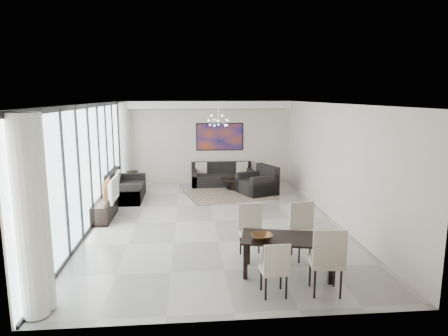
{
  "coord_description": "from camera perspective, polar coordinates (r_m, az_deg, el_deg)",
  "views": [
    {
      "loc": [
        -0.62,
        -9.57,
        3.09
      ],
      "look_at": [
        0.29,
        0.5,
        1.25
      ],
      "focal_mm": 32.0,
      "sensor_mm": 36.0,
      "label": 1
    }
  ],
  "objects": [
    {
      "name": "television",
      "position": [
        10.46,
        -15.97,
        -2.97
      ],
      "size": [
        0.14,
        1.03,
        0.59
      ],
      "primitive_type": "imported",
      "rotation": [
        0.0,
        0.0,
        1.58
      ],
      "color": "gray",
      "rests_on": "tv_console"
    },
    {
      "name": "sofa_main",
      "position": [
        13.97,
        -0.28,
        -1.36
      ],
      "size": [
        2.13,
        0.87,
        0.77
      ],
      "color": "black",
      "rests_on": "floor"
    },
    {
      "name": "room_shell",
      "position": [
        9.77,
        1.26,
        0.64
      ],
      "size": [
        6.0,
        9.0,
        2.9
      ],
      "color": "#A8A39B",
      "rests_on": "ground"
    },
    {
      "name": "tv_console",
      "position": [
        10.65,
        -16.65,
        -5.7
      ],
      "size": [
        0.42,
        1.48,
        0.46
      ],
      "primitive_type": "cube",
      "color": "black",
      "rests_on": "floor"
    },
    {
      "name": "coffee_table",
      "position": [
        13.43,
        1.84,
        -2.1
      ],
      "size": [
        1.03,
        1.03,
        0.36
      ],
      "color": "black",
      "rests_on": "floor"
    },
    {
      "name": "side_table",
      "position": [
        13.99,
        -12.93,
        -1.15
      ],
      "size": [
        0.4,
        0.4,
        0.56
      ],
      "color": "black",
      "rests_on": "floor"
    },
    {
      "name": "loveseat",
      "position": [
        12.41,
        -14.01,
        -3.0
      ],
      "size": [
        0.99,
        1.75,
        0.88
      ],
      "color": "black",
      "rests_on": "floor"
    },
    {
      "name": "bowl_coffee",
      "position": [
        13.41,
        1.81,
        -1.29
      ],
      "size": [
        0.23,
        0.23,
        0.07
      ],
      "primitive_type": "imported",
      "rotation": [
        0.0,
        0.0,
        -0.06
      ],
      "color": "brown",
      "rests_on": "coffee_table"
    },
    {
      "name": "dining_table",
      "position": [
        7.14,
        9.06,
        -10.44
      ],
      "size": [
        1.73,
        1.13,
        0.66
      ],
      "color": "black",
      "rests_on": "floor"
    },
    {
      "name": "bowl_dining",
      "position": [
        6.95,
        5.43,
        -9.77
      ],
      "size": [
        0.41,
        0.41,
        0.09
      ],
      "primitive_type": "imported",
      "rotation": [
        0.0,
        0.0,
        0.13
      ],
      "color": "brown",
      "rests_on": "dining_table"
    },
    {
      "name": "dining_chair_sw",
      "position": [
        6.35,
        7.35,
        -13.76
      ],
      "size": [
        0.43,
        0.43,
        0.89
      ],
      "color": "beige",
      "rests_on": "floor"
    },
    {
      "name": "dining_chair_nw",
      "position": [
        7.82,
        3.88,
        -8.33
      ],
      "size": [
        0.51,
        0.51,
        1.03
      ],
      "color": "beige",
      "rests_on": "floor"
    },
    {
      "name": "painting",
      "position": [
        14.15,
        -0.61,
        4.48
      ],
      "size": [
        1.68,
        0.04,
        0.98
      ],
      "primitive_type": "cube",
      "color": "#A34016",
      "rests_on": "room_shell"
    },
    {
      "name": "rug",
      "position": [
        12.61,
        0.7,
        -3.84
      ],
      "size": [
        2.94,
        2.49,
        0.01
      ],
      "primitive_type": "cube",
      "rotation": [
        0.0,
        0.0,
        0.22
      ],
      "color": "black",
      "rests_on": "floor"
    },
    {
      "name": "dining_chair_se",
      "position": [
        6.5,
        14.59,
        -12.19
      ],
      "size": [
        0.56,
        0.56,
        1.11
      ],
      "color": "beige",
      "rests_on": "floor"
    },
    {
      "name": "dining_chair_ne",
      "position": [
        7.92,
        11.29,
        -8.12
      ],
      "size": [
        0.54,
        0.54,
        1.06
      ],
      "color": "beige",
      "rests_on": "floor"
    },
    {
      "name": "armchair",
      "position": [
        12.78,
        4.92,
        -2.31
      ],
      "size": [
        1.34,
        1.37,
        0.89
      ],
      "color": "black",
      "rests_on": "floor"
    },
    {
      "name": "chandelier",
      "position": [
        12.12,
        -0.82,
        6.82
      ],
      "size": [
        0.66,
        0.66,
        0.71
      ],
      "color": "silver",
      "rests_on": "room_shell"
    },
    {
      "name": "window_wall",
      "position": [
        9.96,
        -18.08,
        0.42
      ],
      "size": [
        0.37,
        8.95,
        2.9
      ],
      "color": "silver",
      "rests_on": "floor"
    },
    {
      "name": "soffit",
      "position": [
        13.88,
        -2.64,
        8.98
      ],
      "size": [
        5.98,
        0.4,
        0.26
      ],
      "primitive_type": "cube",
      "color": "white",
      "rests_on": "room_shell"
    }
  ]
}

